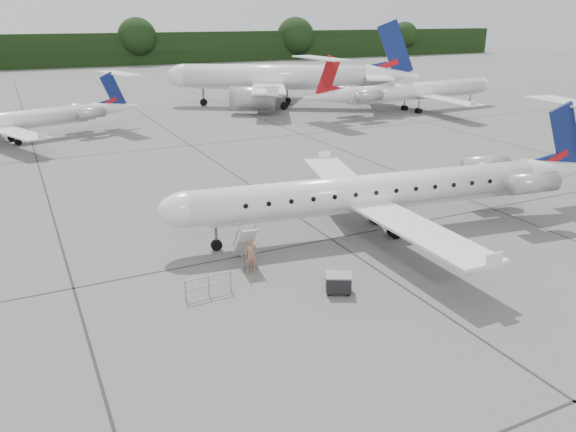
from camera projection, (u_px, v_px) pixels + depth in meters
name	position (u px, v px, depth m)	size (l,w,h in m)	color
ground	(426.00, 248.00, 31.21)	(320.00, 320.00, 0.00)	slate
treeline	(89.00, 50.00, 139.66)	(260.00, 4.00, 8.00)	black
main_regional_jet	(372.00, 175.00, 32.44)	(27.48, 19.79, 7.05)	silver
airstair	(245.00, 243.00, 29.03)	(0.85, 2.13, 2.21)	silver
passenger	(251.00, 255.00, 28.00)	(0.68, 0.44, 1.85)	#88614A
safety_railing	(209.00, 286.00, 25.77)	(2.20, 0.08, 1.00)	gray
baggage_cart	(338.00, 283.00, 26.08)	(1.14, 0.92, 0.99)	black
bg_narrowbody	(274.00, 65.00, 77.32)	(32.25, 23.22, 11.58)	silver
bg_regional_left	(0.00, 113.00, 55.29)	(23.96, 17.25, 6.28)	silver
bg_regional_right	(419.00, 82.00, 74.33)	(29.23, 21.05, 7.67)	silver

